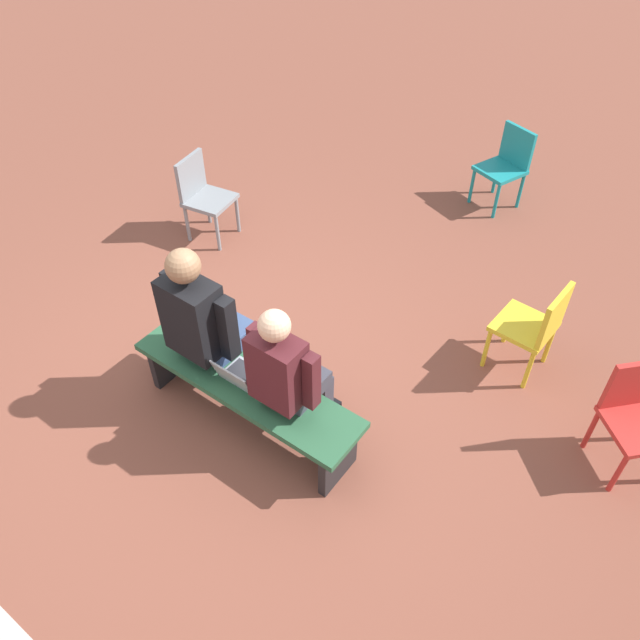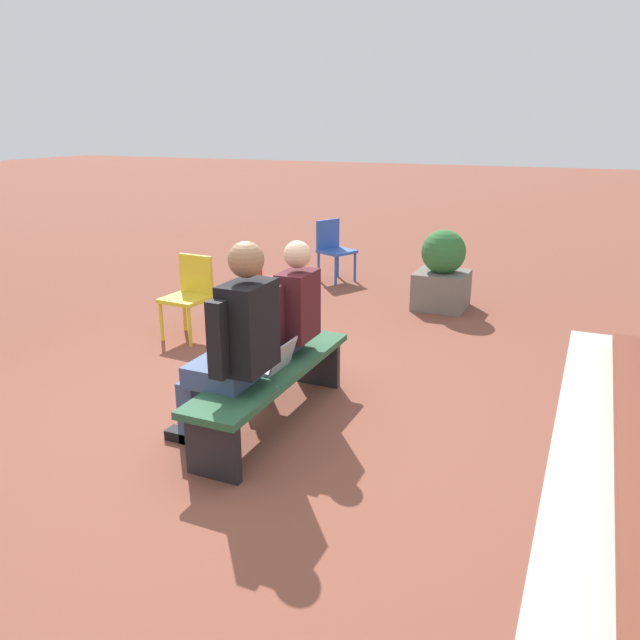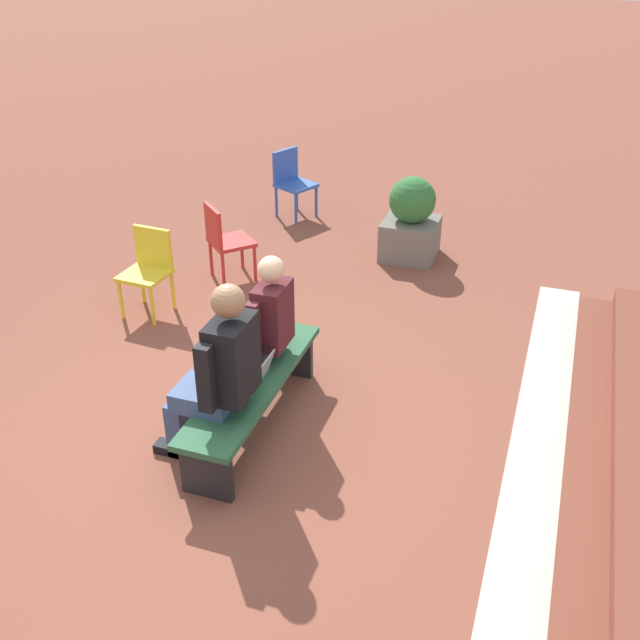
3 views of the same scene
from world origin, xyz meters
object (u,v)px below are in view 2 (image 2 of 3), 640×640
object	(u,v)px
plastic_chair_far_left	(333,246)
person_student	(286,319)
person_adult	(234,343)
plastic_chair_by_pillar	(265,277)
bench	(273,379)
planter	(442,272)
plastic_chair_near_bench_left	(190,291)
laptop	(273,362)

from	to	relation	value
plastic_chair_far_left	person_student	bearing A→B (deg)	17.72
person_adult	plastic_chair_by_pillar	xyz separation A→B (m)	(-2.67, -1.24, -0.27)
person_adult	bench	bearing A→B (deg)	169.38
plastic_chair_far_left	planter	distance (m)	1.88
person_student	plastic_chair_far_left	size ratio (longest dim) A/B	1.56
person_adult	plastic_chair_by_pillar	world-z (taller)	person_adult
person_student	plastic_chair_near_bench_left	distance (m)	1.98
plastic_chair_near_bench_left	plastic_chair_far_left	bearing A→B (deg)	172.01
plastic_chair_by_pillar	plastic_chair_near_bench_left	world-z (taller)	same
plastic_chair_far_left	planter	size ratio (longest dim) A/B	0.89
laptop	planter	distance (m)	3.54
plastic_chair_by_pillar	person_adult	bearing A→B (deg)	24.95
person_adult	planter	world-z (taller)	person_adult
plastic_chair_by_pillar	planter	bearing A→B (deg)	125.26
person_student	plastic_chair_by_pillar	world-z (taller)	person_student
plastic_chair_near_bench_left	bench	bearing A→B (deg)	50.38
plastic_chair_far_left	plastic_chair_near_bench_left	distance (m)	2.86
bench	person_adult	xyz separation A→B (m)	(0.39, -0.07, 0.40)
plastic_chair_by_pillar	laptop	bearing A→B (deg)	29.95
plastic_chair_near_bench_left	laptop	bearing A→B (deg)	50.15
plastic_chair_far_left	bench	bearing A→B (deg)	17.18
bench	plastic_chair_near_bench_left	size ratio (longest dim) A/B	2.14
laptop	person_adult	bearing A→B (deg)	-13.03
plastic_chair_near_bench_left	planter	xyz separation A→B (m)	(-2.08, 2.12, -0.04)
person_student	plastic_chair_far_left	distance (m)	4.11
person_student	plastic_chair_near_bench_left	size ratio (longest dim) A/B	1.56
laptop	plastic_chair_by_pillar	world-z (taller)	plastic_chair_by_pillar
person_student	plastic_chair_near_bench_left	xyz separation A→B (m)	(-1.07, -1.65, -0.22)
person_student	plastic_chair_far_left	bearing A→B (deg)	-162.28
plastic_chair_far_left	person_adult	bearing A→B (deg)	14.98
person_adult	plastic_chair_far_left	distance (m)	4.81
bench	laptop	world-z (taller)	laptop
planter	bench	bearing A→B (deg)	-6.64
plastic_chair_far_left	planter	world-z (taller)	planter
person_student	laptop	xyz separation A→B (m)	(0.36, 0.08, -0.20)
plastic_chair_far_left	plastic_chair_near_bench_left	world-z (taller)	same
bench	person_adult	distance (m)	0.56
person_adult	plastic_chair_by_pillar	distance (m)	2.95
laptop	plastic_chair_near_bench_left	world-z (taller)	plastic_chair_near_bench_left
planter	plastic_chair_far_left	bearing A→B (deg)	-113.67
laptop	planter	xyz separation A→B (m)	(-3.52, 0.39, -0.06)
person_adult	planter	xyz separation A→B (m)	(-3.88, 0.48, -0.32)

